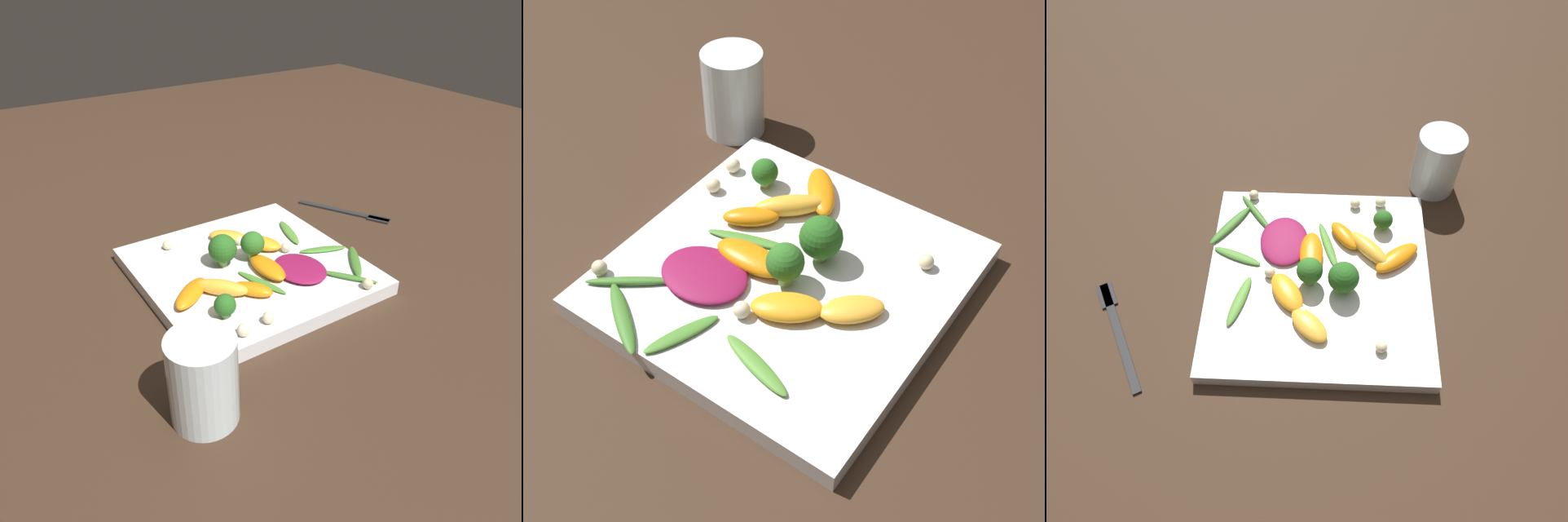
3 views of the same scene
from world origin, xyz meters
TOP-DOWN VIEW (x-y plane):
  - ground_plane at (0.00, 0.00)m, footprint 2.40×2.40m
  - plate at (0.00, 0.00)m, footprint 0.31×0.31m
  - drinking_glass at (-0.20, 0.18)m, footprint 0.07×0.07m
  - fork at (0.07, -0.27)m, footprint 0.16×0.10m
  - radicchio_leaf_0 at (-0.06, -0.05)m, footprint 0.09×0.07m
  - orange_segment_0 at (-0.03, 0.11)m, footprint 0.07×0.08m
  - orange_segment_1 at (-0.04, 0.07)m, footprint 0.07×0.07m
  - orange_segment_2 at (0.03, -0.04)m, footprint 0.07×0.06m
  - orange_segment_3 at (-0.07, 0.04)m, footprint 0.06×0.05m
  - orange_segment_4 at (0.08, -0.01)m, footprint 0.06×0.06m
  - orange_segment_5 at (-0.03, -0.01)m, footprint 0.08×0.03m
  - broccoli_floret_0 at (0.01, -0.01)m, footprint 0.04×0.04m
  - broccoli_floret_1 at (0.02, 0.03)m, footprint 0.04×0.04m
  - broccoli_floret_2 at (-0.09, 0.09)m, footprint 0.03×0.03m
  - arugula_sprig_0 at (-0.11, -0.10)m, footprint 0.07×0.06m
  - arugula_sprig_1 at (0.04, -0.11)m, footprint 0.08×0.04m
  - arugula_sprig_2 at (-0.08, -0.13)m, footprint 0.08×0.06m
  - arugula_sprig_3 at (-0.05, 0.01)m, footprint 0.09×0.04m
  - arugula_sprig_4 at (-0.03, -0.12)m, footprint 0.04×0.07m
  - macadamia_nut_0 at (0.11, 0.08)m, footprint 0.02×0.02m
  - macadamia_nut_1 at (-0.13, 0.05)m, footprint 0.02×0.02m
  - macadamia_nut_2 at (-0.13, 0.09)m, footprint 0.02×0.02m
  - macadamia_nut_3 at (-0.14, -0.10)m, footprint 0.02×0.02m
  - macadamia_nut_4 at (-0.00, -0.07)m, footprint 0.02×0.02m
  - macadamia_nut_5 at (0.06, -0.02)m, footprint 0.01×0.01m

SIDE VIEW (x-z plane):
  - ground_plane at x=0.00m, z-range 0.00..0.00m
  - fork at x=0.07m, z-range 0.00..0.01m
  - plate at x=0.00m, z-range 0.00..0.02m
  - arugula_sprig_3 at x=-0.05m, z-range 0.02..0.03m
  - arugula_sprig_4 at x=-0.03m, z-range 0.02..0.03m
  - arugula_sprig_1 at x=0.04m, z-range 0.02..0.03m
  - arugula_sprig_0 at x=-0.11m, z-range 0.02..0.03m
  - arugula_sprig_2 at x=-0.08m, z-range 0.02..0.03m
  - radicchio_leaf_0 at x=-0.06m, z-range 0.02..0.03m
  - macadamia_nut_5 at x=0.06m, z-range 0.02..0.03m
  - macadamia_nut_3 at x=-0.14m, z-range 0.02..0.04m
  - macadamia_nut_0 at x=0.11m, z-range 0.02..0.04m
  - orange_segment_4 at x=0.08m, z-range 0.02..0.04m
  - macadamia_nut_1 at x=-0.13m, z-range 0.02..0.04m
  - macadamia_nut_4 at x=0.00m, z-range 0.02..0.04m
  - orange_segment_3 at x=-0.07m, z-range 0.02..0.04m
  - macadamia_nut_2 at x=-0.13m, z-range 0.02..0.04m
  - orange_segment_0 at x=-0.03m, z-range 0.02..0.04m
  - orange_segment_5 at x=-0.03m, z-range 0.02..0.04m
  - orange_segment_2 at x=0.03m, z-range 0.02..0.04m
  - orange_segment_1 at x=-0.04m, z-range 0.02..0.04m
  - broccoli_floret_2 at x=-0.09m, z-range 0.02..0.06m
  - broccoli_floret_0 at x=0.01m, z-range 0.03..0.07m
  - broccoli_floret_1 at x=0.02m, z-range 0.02..0.07m
  - drinking_glass at x=-0.20m, z-range 0.00..0.10m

